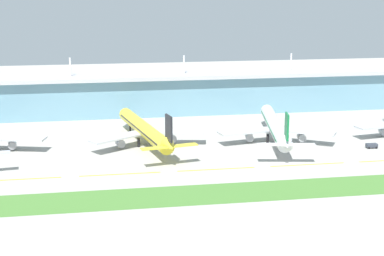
{
  "coord_description": "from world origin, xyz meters",
  "views": [
    {
      "loc": [
        -44.15,
        -190.78,
        63.83
      ],
      "look_at": [
        -6.04,
        38.39,
        7.0
      ],
      "focal_mm": 54.91,
      "sensor_mm": 36.0,
      "label": 1
    }
  ],
  "objects": [
    {
      "name": "taxiway_stripe_west",
      "position": [
        -71.0,
        4.11,
        0.02
      ],
      "size": [
        28.0,
        0.7,
        0.04
      ],
      "primitive_type": "cube",
      "color": "yellow",
      "rests_on": "ground"
    },
    {
      "name": "airliner_far_middle",
      "position": [
        28.83,
        36.91,
        6.46
      ],
      "size": [
        48.02,
        71.15,
        18.9
      ],
      "color": "silver",
      "rests_on": "ground"
    },
    {
      "name": "taxiway_stripe_centre",
      "position": [
        -3.0,
        4.11,
        0.02
      ],
      "size": [
        28.0,
        0.7,
        0.04
      ],
      "primitive_type": "cube",
      "color": "yellow",
      "rests_on": "ground"
    },
    {
      "name": "grass_verge",
      "position": [
        0.0,
        -20.39,
        0.05
      ],
      "size": [
        300.0,
        18.0,
        0.1
      ],
      "primitive_type": "cube",
      "color": "#477A33",
      "rests_on": "ground"
    },
    {
      "name": "pushback_tug",
      "position": [
        64.3,
        21.26,
        1.1
      ],
      "size": [
        4.52,
        2.72,
        1.85
      ],
      "color": "#333842",
      "rests_on": "ground"
    },
    {
      "name": "taxiway_stripe_mid_west",
      "position": [
        -37.0,
        4.11,
        0.02
      ],
      "size": [
        28.0,
        0.7,
        0.04
      ],
      "primitive_type": "cube",
      "color": "yellow",
      "rests_on": "ground"
    },
    {
      "name": "ground_plane",
      "position": [
        0.0,
        0.0,
        0.0
      ],
      "size": [
        600.0,
        600.0,
        0.0
      ],
      "primitive_type": "plane",
      "color": "#A8A59E"
    },
    {
      "name": "airliner_near_middle",
      "position": [
        -25.06,
        40.55,
        6.46
      ],
      "size": [
        47.86,
        70.23,
        18.9
      ],
      "color": "yellow",
      "rests_on": "ground"
    },
    {
      "name": "terminal_building",
      "position": [
        -0.0,
        104.76,
        10.44
      ],
      "size": [
        288.0,
        34.0,
        29.48
      ],
      "color": "#6693A8",
      "rests_on": "ground"
    },
    {
      "name": "taxiway_stripe_mid_east",
      "position": [
        31.0,
        4.11,
        0.02
      ],
      "size": [
        28.0,
        0.7,
        0.04
      ],
      "primitive_type": "cube",
      "color": "yellow",
      "rests_on": "ground"
    }
  ]
}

